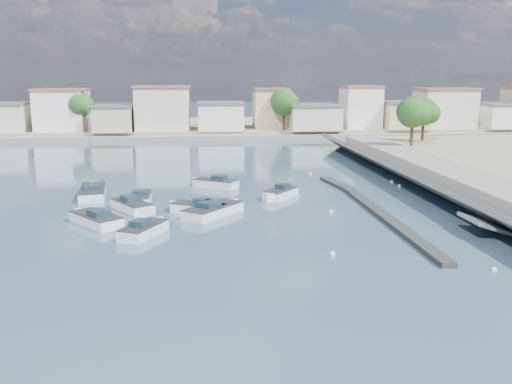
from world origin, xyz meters
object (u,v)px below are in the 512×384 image
motorboat_g (134,207)px  motorboat_f (214,183)px  sailboat (93,191)px  motorboat_e (141,198)px  motorboat_h (215,210)px  motorboat_d (279,194)px  motorboat_a (94,219)px  motorboat_b (145,230)px  motorboat_c (196,208)px

motorboat_g → motorboat_f: bearing=56.1°
motorboat_f → sailboat: size_ratio=0.54×
motorboat_e → motorboat_h: 8.58m
motorboat_d → motorboat_e: same height
motorboat_a → motorboat_b: same height
motorboat_g → motorboat_b: bearing=-77.3°
motorboat_c → motorboat_a: bearing=-158.3°
motorboat_b → motorboat_e: bearing=97.4°
motorboat_c → motorboat_g: (-5.32, 0.92, 0.00)m
motorboat_d → sailboat: (-17.89, 2.95, 0.03)m
motorboat_c → motorboat_d: (7.85, 5.25, -0.00)m
motorboat_c → sailboat: sailboat is taller
motorboat_b → sailboat: size_ratio=0.54×
motorboat_f → motorboat_h: size_ratio=0.82×
motorboat_e → motorboat_h: bearing=-38.8°
motorboat_b → sailboat: sailboat is taller
motorboat_g → sailboat: bearing=122.9°
motorboat_b → motorboat_d: same height
motorboat_a → motorboat_c: bearing=21.7°
motorboat_a → motorboat_f: size_ratio=1.09×
motorboat_b → motorboat_f: same height
motorboat_h → sailboat: 14.75m
motorboat_c → motorboat_b: bearing=-118.4°
motorboat_c → motorboat_h: bearing=-27.2°
motorboat_e → motorboat_d: bearing=3.2°
motorboat_f → motorboat_g: size_ratio=0.94×
motorboat_e → sailboat: 6.17m
motorboat_g → motorboat_c: bearing=-9.8°
motorboat_a → motorboat_c: (7.88, 3.14, 0.00)m
motorboat_d → motorboat_e: bearing=-176.8°
motorboat_e → motorboat_f: 9.72m
motorboat_h → motorboat_f: bearing=89.4°
motorboat_e → motorboat_f: (6.82, 6.92, -0.00)m
motorboat_c → motorboat_g: size_ratio=0.94×
motorboat_a → motorboat_h: size_ratio=0.89×
motorboat_a → motorboat_f: (9.63, 14.59, -0.00)m
motorboat_f → sailboat: 12.23m
motorboat_h → motorboat_c: bearing=152.8°
motorboat_c → motorboat_f: 11.59m
motorboat_c → motorboat_g: 5.40m
motorboat_d → motorboat_b: bearing=-133.9°
motorboat_f → motorboat_e: bearing=-134.6°
motorboat_e → motorboat_b: bearing=-82.6°
motorboat_a → motorboat_b: size_ratio=1.10×
motorboat_g → motorboat_h: same height
motorboat_g → motorboat_h: (6.94, -1.75, -0.00)m
motorboat_d → motorboat_f: same height
motorboat_e → motorboat_c: bearing=-41.8°
motorboat_a → motorboat_e: bearing=69.9°
motorboat_a → motorboat_h: (9.50, 2.30, -0.00)m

